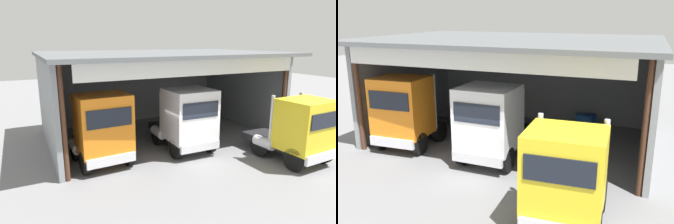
% 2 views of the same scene
% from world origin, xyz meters
% --- Properties ---
extents(ground_plane, '(80.00, 80.00, 0.00)m').
position_xyz_m(ground_plane, '(0.00, 0.00, 0.00)').
color(ground_plane, slate).
rests_on(ground_plane, ground).
extents(workshop_shed, '(14.14, 10.15, 5.45)m').
position_xyz_m(workshop_shed, '(0.00, 5.17, 3.77)').
color(workshop_shed, gray).
rests_on(workshop_shed, ground).
extents(truck_orange_center_right_bay, '(2.78, 4.27, 3.65)m').
position_xyz_m(truck_orange_center_right_bay, '(-4.64, 1.17, 1.90)').
color(truck_orange_center_right_bay, orange).
rests_on(truck_orange_center_right_bay, ground).
extents(truck_white_yard_outside, '(2.63, 5.09, 3.58)m').
position_xyz_m(truck_white_yard_outside, '(0.10, 1.06, 1.87)').
color(truck_white_yard_outside, white).
rests_on(truck_white_yard_outside, ground).
extents(truck_yellow_center_bay, '(2.64, 4.70, 3.46)m').
position_xyz_m(truck_yellow_center_bay, '(4.35, -2.91, 1.73)').
color(truck_yellow_center_bay, yellow).
rests_on(truck_yellow_center_bay, ground).
extents(oil_drum, '(0.58, 0.58, 0.94)m').
position_xyz_m(oil_drum, '(3.63, 7.51, 0.47)').
color(oil_drum, '#194CB2').
rests_on(oil_drum, ground).
extents(tool_cart, '(0.90, 0.60, 1.00)m').
position_xyz_m(tool_cart, '(3.27, 7.05, 0.50)').
color(tool_cart, '#1E59A5').
rests_on(tool_cart, ground).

